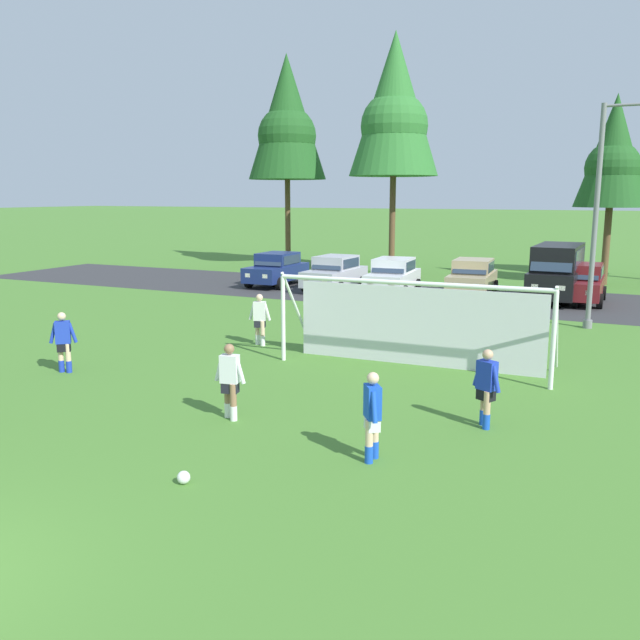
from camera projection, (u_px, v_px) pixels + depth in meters
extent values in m
plane|color=#477A2D|center=(352.00, 343.00, 21.31)|extent=(400.00, 400.00, 0.00)
cube|color=#333335|center=(441.00, 296.00, 31.23)|extent=(52.00, 8.40, 0.01)
sphere|color=white|center=(184.00, 477.00, 10.91)|extent=(0.22, 0.22, 0.22)
sphere|color=black|center=(184.00, 477.00, 10.91)|extent=(0.08, 0.08, 0.08)
sphere|color=red|center=(187.00, 478.00, 10.88)|extent=(0.07, 0.07, 0.07)
cylinder|color=white|center=(553.00, 341.00, 16.01)|extent=(0.12, 0.12, 2.44)
cylinder|color=white|center=(283.00, 319.00, 18.86)|extent=(0.12, 0.12, 2.44)
cylinder|color=white|center=(408.00, 283.00, 17.21)|extent=(7.32, 0.30, 0.12)
cylinder|color=white|center=(556.00, 329.00, 16.79)|extent=(0.13, 1.95, 2.46)
cylinder|color=white|center=(297.00, 309.00, 19.65)|extent=(0.13, 1.95, 2.46)
cube|color=silver|center=(417.00, 326.00, 18.36)|extent=(6.95, 0.21, 2.20)
cylinder|color=#936B4C|center=(233.00, 402.00, 13.91)|extent=(0.14, 0.14, 0.80)
cylinder|color=#936B4C|center=(228.00, 399.00, 14.13)|extent=(0.14, 0.14, 0.80)
cylinder|color=white|center=(234.00, 413.00, 13.96)|extent=(0.15, 0.15, 0.32)
cylinder|color=white|center=(228.00, 410.00, 14.17)|extent=(0.15, 0.15, 0.32)
cube|color=black|center=(230.00, 386.00, 13.96)|extent=(0.37, 0.28, 0.28)
cube|color=white|center=(230.00, 369.00, 13.89)|extent=(0.42, 0.30, 0.60)
sphere|color=#936B4C|center=(229.00, 349.00, 13.81)|extent=(0.22, 0.22, 0.22)
cylinder|color=white|center=(240.00, 371.00, 13.79)|extent=(0.24, 0.13, 0.55)
cylinder|color=white|center=(219.00, 369.00, 13.99)|extent=(0.24, 0.13, 0.55)
cylinder|color=beige|center=(369.00, 442.00, 11.70)|extent=(0.14, 0.14, 0.80)
cylinder|color=beige|center=(375.00, 437.00, 11.93)|extent=(0.14, 0.14, 0.80)
cylinder|color=blue|center=(369.00, 454.00, 11.75)|extent=(0.15, 0.15, 0.32)
cylinder|color=blue|center=(375.00, 449.00, 11.97)|extent=(0.15, 0.15, 0.32)
cube|color=silver|center=(372.00, 422.00, 11.75)|extent=(0.38, 0.40, 0.28)
cube|color=blue|center=(373.00, 402.00, 11.68)|extent=(0.42, 0.45, 0.60)
sphere|color=beige|center=(373.00, 378.00, 11.60)|extent=(0.22, 0.22, 0.22)
cylinder|color=blue|center=(374.00, 407.00, 11.44)|extent=(0.21, 0.24, 0.55)
cylinder|color=blue|center=(371.00, 398.00, 11.94)|extent=(0.21, 0.24, 0.55)
cylinder|color=tan|center=(487.00, 410.00, 13.40)|extent=(0.14, 0.14, 0.80)
cylinder|color=tan|center=(484.00, 406.00, 13.66)|extent=(0.14, 0.14, 0.80)
cylinder|color=blue|center=(486.00, 422.00, 13.44)|extent=(0.15, 0.15, 0.32)
cylinder|color=blue|center=(483.00, 417.00, 13.70)|extent=(0.15, 0.15, 0.32)
cube|color=black|center=(486.00, 393.00, 13.47)|extent=(0.40, 0.35, 0.28)
cube|color=#1E38B7|center=(487.00, 375.00, 13.40)|extent=(0.45, 0.38, 0.60)
sphere|color=tan|center=(488.00, 355.00, 13.32)|extent=(0.22, 0.22, 0.22)
cylinder|color=#1E38B7|center=(496.00, 379.00, 13.19)|extent=(0.25, 0.18, 0.55)
cylinder|color=#1E38B7|center=(478.00, 373.00, 13.61)|extent=(0.25, 0.18, 0.55)
cylinder|color=beige|center=(68.00, 358.00, 17.69)|extent=(0.14, 0.14, 0.80)
cylinder|color=beige|center=(61.00, 358.00, 17.74)|extent=(0.14, 0.14, 0.80)
cylinder|color=#1E38B7|center=(69.00, 367.00, 17.73)|extent=(0.15, 0.15, 0.32)
cylinder|color=#1E38B7|center=(62.00, 366.00, 17.79)|extent=(0.15, 0.15, 0.32)
cube|color=black|center=(64.00, 346.00, 17.65)|extent=(0.40, 0.39, 0.28)
cube|color=#1E38B7|center=(63.00, 332.00, 17.58)|extent=(0.45, 0.43, 0.60)
sphere|color=beige|center=(62.00, 316.00, 17.50)|extent=(0.22, 0.22, 0.22)
cylinder|color=#1E38B7|center=(73.00, 333.00, 17.61)|extent=(0.23, 0.22, 0.55)
cylinder|color=#1E38B7|center=(53.00, 333.00, 17.56)|extent=(0.23, 0.22, 0.55)
cylinder|color=beige|center=(263.00, 333.00, 20.83)|extent=(0.14, 0.14, 0.80)
cylinder|color=beige|center=(257.00, 332.00, 21.02)|extent=(0.14, 0.14, 0.80)
cylinder|color=white|center=(263.00, 341.00, 20.87)|extent=(0.15, 0.15, 0.32)
cylinder|color=white|center=(258.00, 339.00, 21.06)|extent=(0.15, 0.15, 0.32)
cube|color=black|center=(260.00, 323.00, 20.86)|extent=(0.39, 0.32, 0.28)
cube|color=silver|center=(260.00, 311.00, 20.79)|extent=(0.44, 0.35, 0.60)
sphere|color=beige|center=(259.00, 298.00, 20.71)|extent=(0.22, 0.22, 0.22)
cylinder|color=silver|center=(267.00, 312.00, 20.73)|extent=(0.25, 0.16, 0.55)
cylinder|color=silver|center=(252.00, 311.00, 20.86)|extent=(0.25, 0.16, 0.55)
cube|color=navy|center=(276.00, 272.00, 34.56)|extent=(1.80, 4.20, 0.76)
cube|color=navy|center=(278.00, 259.00, 34.57)|extent=(1.66, 2.10, 0.64)
cube|color=#28384C|center=(269.00, 261.00, 33.71)|extent=(1.53, 0.32, 0.55)
cube|color=#28384C|center=(292.00, 259.00, 34.22)|extent=(0.04, 1.79, 0.45)
cube|color=white|center=(265.00, 276.00, 32.51)|extent=(0.28, 0.08, 0.20)
cube|color=white|center=(248.00, 275.00, 32.92)|extent=(0.28, 0.08, 0.20)
cube|color=#B21414|center=(302.00, 268.00, 36.19)|extent=(0.28, 0.08, 0.20)
cube|color=#B21414|center=(286.00, 267.00, 36.60)|extent=(0.28, 0.08, 0.20)
cylinder|color=black|center=(280.00, 284.00, 33.10)|extent=(0.24, 0.64, 0.64)
cylinder|color=black|center=(249.00, 282.00, 33.84)|extent=(0.24, 0.64, 0.64)
cylinder|color=black|center=(303.00, 278.00, 35.43)|extent=(0.24, 0.64, 0.64)
cylinder|color=black|center=(273.00, 276.00, 36.17)|extent=(0.24, 0.64, 0.64)
cube|color=#B2B2BC|center=(334.00, 276.00, 32.83)|extent=(1.98, 4.27, 0.76)
cube|color=#B2B2BC|center=(336.00, 262.00, 32.83)|extent=(1.74, 2.17, 0.64)
cube|color=#28384C|center=(327.00, 264.00, 31.99)|extent=(1.54, 0.38, 0.55)
cube|color=#28384C|center=(351.00, 263.00, 32.45)|extent=(0.12, 1.79, 0.45)
cube|color=white|center=(325.00, 281.00, 30.80)|extent=(0.28, 0.09, 0.20)
cube|color=white|center=(306.00, 280.00, 31.24)|extent=(0.28, 0.09, 0.20)
cube|color=#B21414|center=(360.00, 272.00, 34.40)|extent=(0.28, 0.09, 0.20)
cube|color=#B21414|center=(343.00, 271.00, 34.84)|extent=(0.28, 0.09, 0.20)
cylinder|color=black|center=(339.00, 288.00, 31.36)|extent=(0.27, 0.65, 0.64)
cylinder|color=black|center=(306.00, 286.00, 32.17)|extent=(0.27, 0.65, 0.64)
cylinder|color=black|center=(362.00, 282.00, 33.63)|extent=(0.27, 0.65, 0.64)
cylinder|color=black|center=(330.00, 280.00, 34.44)|extent=(0.27, 0.65, 0.64)
cube|color=silver|center=(393.00, 280.00, 31.57)|extent=(2.08, 4.31, 0.76)
cube|color=silver|center=(394.00, 265.00, 31.58)|extent=(1.79, 2.21, 0.64)
cube|color=#28384C|center=(388.00, 267.00, 30.69)|extent=(1.55, 0.42, 0.55)
cube|color=#28384C|center=(411.00, 266.00, 31.29)|extent=(0.16, 1.78, 0.45)
cube|color=white|center=(392.00, 285.00, 29.50)|extent=(0.28, 0.10, 0.20)
cube|color=white|center=(370.00, 284.00, 29.85)|extent=(0.28, 0.10, 0.20)
cube|color=#B21414|center=(413.00, 274.00, 33.28)|extent=(0.28, 0.10, 0.20)
cube|color=#B21414|center=(394.00, 274.00, 33.63)|extent=(0.28, 0.10, 0.20)
cylinder|color=black|center=(404.00, 292.00, 30.13)|extent=(0.28, 0.65, 0.64)
cylinder|color=black|center=(366.00, 290.00, 30.77)|extent=(0.28, 0.65, 0.64)
cylinder|color=black|center=(417.00, 285.00, 32.52)|extent=(0.28, 0.65, 0.64)
cylinder|color=black|center=(382.00, 283.00, 33.16)|extent=(0.28, 0.65, 0.64)
cube|color=tan|center=(472.00, 281.00, 31.10)|extent=(2.01, 4.29, 0.76)
cube|color=tan|center=(473.00, 266.00, 31.11)|extent=(1.76, 2.18, 0.64)
cube|color=#28384C|center=(470.00, 268.00, 30.23)|extent=(1.54, 0.39, 0.55)
cube|color=#28384C|center=(491.00, 267.00, 30.80)|extent=(0.13, 1.78, 0.45)
cube|color=white|center=(476.00, 286.00, 29.04)|extent=(0.28, 0.09, 0.20)
cube|color=white|center=(453.00, 285.00, 29.40)|extent=(0.28, 0.09, 0.20)
cube|color=#B21414|center=(489.00, 276.00, 32.79)|extent=(0.28, 0.09, 0.20)
cube|color=#B21414|center=(469.00, 275.00, 33.15)|extent=(0.28, 0.09, 0.20)
cylinder|color=black|center=(487.00, 294.00, 29.66)|extent=(0.27, 0.65, 0.64)
cylinder|color=black|center=(447.00, 292.00, 30.32)|extent=(0.27, 0.65, 0.64)
cylinder|color=black|center=(495.00, 287.00, 32.03)|extent=(0.27, 0.65, 0.64)
cylinder|color=black|center=(458.00, 285.00, 32.69)|extent=(0.27, 0.65, 0.64)
cube|color=black|center=(556.00, 282.00, 29.50)|extent=(2.14, 4.87, 1.10)
cube|color=black|center=(558.00, 257.00, 29.47)|extent=(1.96, 4.17, 1.10)
cube|color=#28384C|center=(552.00, 261.00, 27.75)|extent=(1.68, 0.53, 0.91)
cube|color=#28384C|center=(580.00, 258.00, 29.06)|extent=(0.17, 3.48, 0.77)
cube|color=white|center=(562.00, 288.00, 27.19)|extent=(0.28, 0.09, 0.20)
cube|color=white|center=(535.00, 286.00, 27.67)|extent=(0.28, 0.09, 0.20)
cube|color=#B21414|center=(575.00, 276.00, 31.32)|extent=(0.28, 0.09, 0.20)
cube|color=#B21414|center=(551.00, 275.00, 31.80)|extent=(0.28, 0.09, 0.20)
cylinder|color=black|center=(575.00, 300.00, 27.86)|extent=(0.26, 0.65, 0.64)
cylinder|color=black|center=(527.00, 297.00, 28.74)|extent=(0.26, 0.65, 0.64)
cylinder|color=black|center=(582.00, 291.00, 30.47)|extent=(0.26, 0.65, 0.64)
cylinder|color=black|center=(538.00, 289.00, 31.34)|extent=(0.26, 0.65, 0.64)
cube|color=maroon|center=(580.00, 287.00, 29.07)|extent=(1.86, 4.22, 0.76)
cube|color=maroon|center=(582.00, 271.00, 29.08)|extent=(1.68, 2.12, 0.64)
cube|color=#28384C|center=(580.00, 274.00, 28.22)|extent=(1.53, 0.34, 0.55)
cube|color=#28384C|center=(602.00, 272.00, 28.72)|extent=(0.06, 1.79, 0.45)
cube|color=white|center=(589.00, 293.00, 27.03)|extent=(0.28, 0.08, 0.20)
cube|color=white|center=(563.00, 291.00, 27.45)|extent=(0.28, 0.08, 0.20)
cube|color=#B21414|center=(595.00, 281.00, 30.68)|extent=(0.28, 0.08, 0.20)
cube|color=#B21414|center=(573.00, 280.00, 31.10)|extent=(0.28, 0.08, 0.20)
cylinder|color=black|center=(600.00, 301.00, 27.61)|extent=(0.25, 0.64, 0.64)
cylinder|color=black|center=(555.00, 298.00, 28.37)|extent=(0.25, 0.64, 0.64)
cylinder|color=black|center=(603.00, 293.00, 29.92)|extent=(0.25, 0.64, 0.64)
cylinder|color=black|center=(561.00, 291.00, 30.68)|extent=(0.25, 0.64, 0.64)
cylinder|color=brown|center=(288.00, 222.00, 44.57)|extent=(0.36, 0.36, 5.71)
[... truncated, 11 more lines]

